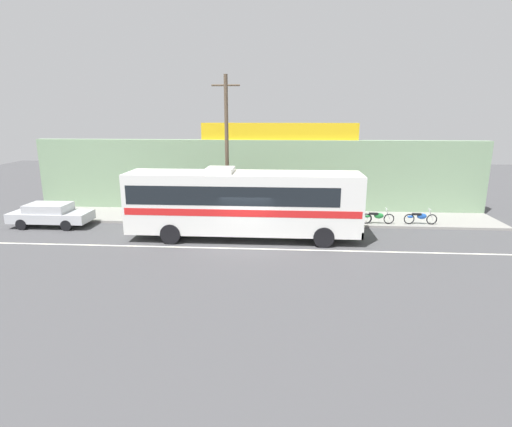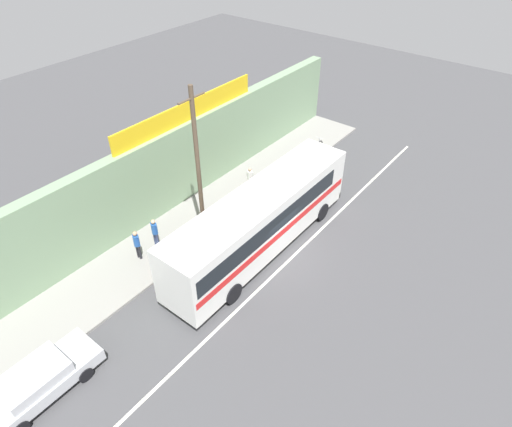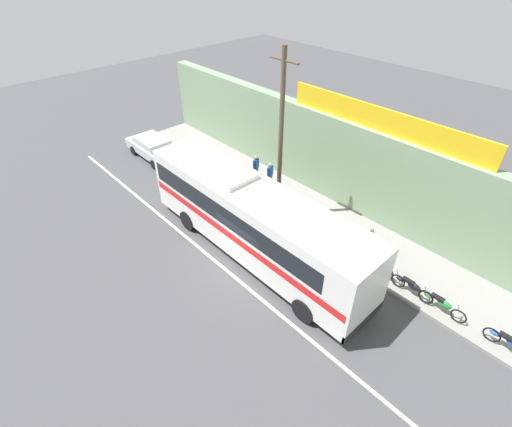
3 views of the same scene
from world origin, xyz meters
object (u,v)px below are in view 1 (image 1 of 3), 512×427
at_px(motorcycle_black, 377,217).
at_px(pedestrian_far_left, 199,200).
at_px(utility_pole, 227,149).
at_px(pedestrian_by_curb, 310,205).
at_px(intercity_bus, 242,201).
at_px(motorcycle_green, 335,216).
at_px(motorcycle_purple, 356,217).
at_px(pedestrian_near_shop, 181,199).
at_px(motorcycle_red, 420,217).
at_px(parked_car, 51,214).

xyz_separation_m(motorcycle_black, pedestrian_far_left, (-10.95, 1.37, 0.58)).
xyz_separation_m(utility_pole, pedestrian_by_curb, (4.99, 0.85, -3.48)).
relative_size(intercity_bus, utility_pole, 1.43).
xyz_separation_m(motorcycle_green, pedestrian_far_left, (-8.48, 1.41, 0.58)).
bearing_deg(motorcycle_purple, intercity_bus, -155.37).
distance_m(intercity_bus, motorcycle_black, 8.41).
height_order(motorcycle_black, pedestrian_by_curb, pedestrian_by_curb).
relative_size(pedestrian_far_left, pedestrian_near_shop, 1.00).
distance_m(motorcycle_red, pedestrian_by_curb, 6.44).
distance_m(motorcycle_green, pedestrian_by_curb, 1.69).
relative_size(motorcycle_green, motorcycle_purple, 0.99).
bearing_deg(intercity_bus, utility_pole, 111.79).
relative_size(motorcycle_red, motorcycle_green, 1.05).
distance_m(motorcycle_purple, pedestrian_by_curb, 2.79).
distance_m(utility_pole, pedestrian_far_left, 4.23).
height_order(motorcycle_red, motorcycle_purple, same).
bearing_deg(motorcycle_red, utility_pole, -179.21).
relative_size(motorcycle_red, motorcycle_purple, 1.04).
xyz_separation_m(motorcycle_purple, pedestrian_near_shop, (-10.88, 1.39, 0.58)).
distance_m(pedestrian_far_left, pedestrian_near_shop, 1.18).
relative_size(utility_pole, motorcycle_green, 4.62).
relative_size(intercity_bus, motorcycle_red, 6.33).
bearing_deg(pedestrian_near_shop, motorcycle_red, -5.10).
height_order(motorcycle_black, motorcycle_purple, same).
relative_size(motorcycle_purple, pedestrian_near_shop, 1.07).
xyz_separation_m(motorcycle_red, motorcycle_purple, (-3.75, -0.09, 0.00)).
height_order(parked_car, motorcycle_purple, parked_car).
xyz_separation_m(utility_pole, motorcycle_purple, (7.62, 0.07, -3.96)).
bearing_deg(pedestrian_by_curb, parked_car, -171.93).
xyz_separation_m(utility_pole, motorcycle_black, (8.87, 0.09, -3.96)).
relative_size(intercity_bus, pedestrian_by_curb, 7.74).
distance_m(utility_pole, motorcycle_black, 9.72).
bearing_deg(utility_pole, pedestrian_by_curb, 9.65).
bearing_deg(intercity_bus, parked_car, 172.23).
bearing_deg(pedestrian_far_left, intercity_bus, -53.43).
xyz_separation_m(intercity_bus, parked_car, (-11.50, 1.57, -1.33)).
bearing_deg(motorcycle_green, parked_car, -175.28).
distance_m(utility_pole, pedestrian_by_curb, 6.14).
distance_m(motorcycle_red, pedestrian_near_shop, 14.70).
bearing_deg(pedestrian_near_shop, pedestrian_by_curb, -4.27).
height_order(intercity_bus, pedestrian_near_shop, intercity_bus).
bearing_deg(motorcycle_green, motorcycle_red, 1.15).
bearing_deg(motorcycle_green, motorcycle_black, 0.85).
distance_m(parked_car, pedestrian_far_left, 8.73).
bearing_deg(utility_pole, motorcycle_black, 0.61).
bearing_deg(utility_pole, motorcycle_green, 0.51).
bearing_deg(motorcycle_purple, pedestrian_far_left, 171.80).
xyz_separation_m(parked_car, utility_pole, (10.34, 1.33, 3.78)).
relative_size(parked_car, pedestrian_by_curb, 2.92).
xyz_separation_m(parked_car, motorcycle_purple, (17.97, 1.39, -0.17)).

